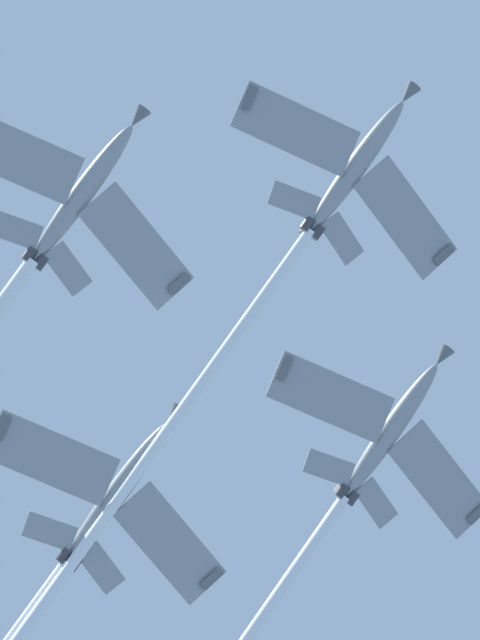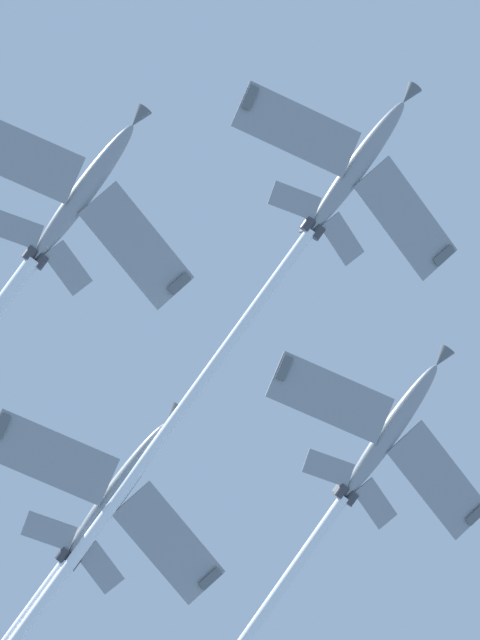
% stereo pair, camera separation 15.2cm
% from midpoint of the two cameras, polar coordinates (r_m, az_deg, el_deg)
% --- Properties ---
extents(jet_lead, '(30.97, 39.22, 21.51)m').
position_cam_midpoint_polar(jet_lead, '(107.96, 1.93, 2.30)').
color(jet_lead, gray).
extents(jet_left_wing, '(26.81, 32.93, 17.30)m').
position_cam_midpoint_polar(jet_left_wing, '(110.10, 3.98, -6.91)').
color(jet_left_wing, gray).
extents(jet_right_wing, '(26.89, 32.60, 18.72)m').
position_cam_midpoint_polar(jet_right_wing, '(104.87, -8.68, 1.15)').
color(jet_right_wing, gray).
extents(jet_slot, '(28.65, 36.12, 19.16)m').
position_cam_midpoint_polar(jet_slot, '(106.80, -7.12, -9.87)').
color(jet_slot, gray).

